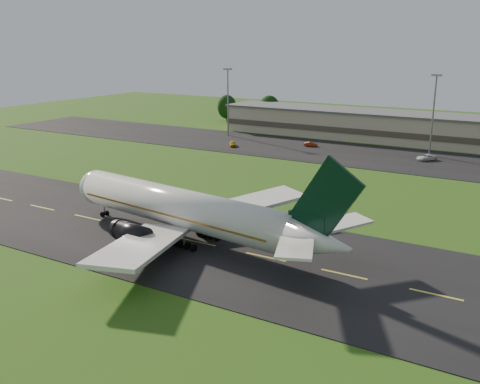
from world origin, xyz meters
The scene contains 10 objects.
ground centered at (0.00, 0.00, 0.00)m, with size 360.00×360.00×0.00m, color #244D13.
taxiway centered at (0.00, 0.00, 0.05)m, with size 220.00×30.00×0.10m, color black.
apron centered at (0.00, 72.00, 0.05)m, with size 260.00×30.00×0.10m, color black.
airliner centered at (-13.12, -0.11, 4.66)m, with size 51.18×41.86×15.57m.
terminal centered at (6.40, 96.18, 3.99)m, with size 145.00×16.00×8.40m.
light_mast_west centered at (-55.00, 80.00, 12.74)m, with size 2.40×1.20×20.35m.
light_mast_centre centered at (5.00, 80.00, 12.74)m, with size 2.40×1.20×20.35m.
service_vehicle_a centered at (-44.53, 65.36, 0.81)m, with size 1.67×4.16×1.42m, color #C1960B.
service_vehicle_b centered at (-25.82, 76.10, 0.70)m, with size 1.28×3.66×1.21m, color maroon.
service_vehicle_c centered at (5.59, 73.63, 0.81)m, with size 2.35×5.10×1.42m, color silver.
Camera 1 is at (30.66, -59.33, 27.99)m, focal length 40.00 mm.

